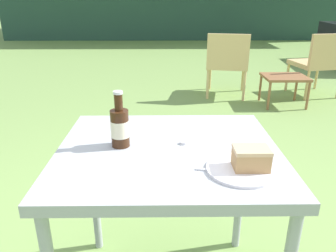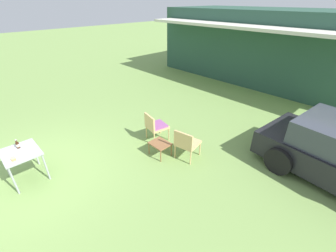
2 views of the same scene
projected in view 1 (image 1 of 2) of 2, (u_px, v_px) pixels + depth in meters
wicker_chair_cushioned at (227, 61)px, 4.35m from camera, size 0.62×0.64×0.85m
wicker_chair_plain at (320, 61)px, 4.34m from camera, size 0.62×0.63×0.85m
garden_side_table at (285, 79)px, 4.03m from camera, size 0.52×0.43×0.37m
patio_table at (168, 167)px, 1.27m from camera, size 0.83×0.73×0.75m
cake_on_plate at (247, 163)px, 1.07m from camera, size 0.23×0.23×0.08m
cola_bottle_near at (120, 127)px, 1.23m from camera, size 0.07×0.07×0.22m
fork at (226, 171)px, 1.07m from camera, size 0.19×0.05×0.01m
loose_bottle_cap at (183, 143)px, 1.27m from camera, size 0.03×0.03×0.01m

